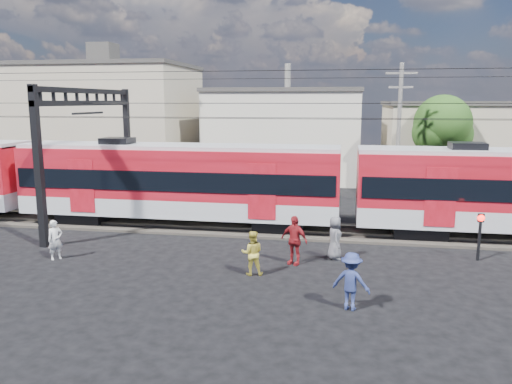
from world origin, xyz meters
TOP-DOWN VIEW (x-y plane):
  - ground at (0.00, 0.00)m, footprint 120.00×120.00m
  - track_bed at (0.00, 8.00)m, footprint 70.00×3.40m
  - rail_near at (0.00, 7.25)m, footprint 70.00×0.12m
  - rail_far at (0.00, 8.75)m, footprint 70.00×0.12m
  - commuter_train at (-5.08, 8.00)m, footprint 50.30×3.08m
  - catenary at (-8.65, 8.00)m, footprint 70.00×9.30m
  - building_west at (-17.00, 24.00)m, footprint 14.28×10.20m
  - building_midwest at (-2.00, 27.00)m, footprint 12.24×12.24m
  - building_mideast at (14.00, 24.00)m, footprint 16.32×10.20m
  - utility_pole_mid at (6.00, 15.00)m, footprint 1.80×0.24m
  - tree_near at (9.19, 18.09)m, footprint 3.82×3.64m
  - pedestrian_a at (-8.50, 1.97)m, footprint 0.67×0.70m
  - pedestrian_b at (-0.35, 1.54)m, footprint 0.90×0.76m
  - pedestrian_c at (3.18, -0.99)m, footprint 1.31×0.98m
  - pedestrian_d at (1.03, 3.02)m, footprint 1.23×0.89m
  - pedestrian_e at (2.59, 3.93)m, footprint 0.69×0.94m
  - crossing_signal at (8.27, 4.75)m, footprint 0.28×0.28m

SIDE VIEW (x-z plane):
  - ground at x=0.00m, z-range 0.00..0.00m
  - track_bed at x=0.00m, z-range 0.00..0.12m
  - rail_near at x=0.00m, z-range 0.12..0.24m
  - rail_far at x=0.00m, z-range 0.12..0.24m
  - pedestrian_a at x=-8.50m, z-range 0.00..1.61m
  - pedestrian_b at x=-0.35m, z-range 0.00..1.66m
  - pedestrian_e at x=2.59m, z-range 0.00..1.76m
  - pedestrian_c at x=3.18m, z-range 0.00..1.80m
  - pedestrian_d at x=1.03m, z-range 0.00..1.94m
  - crossing_signal at x=8.27m, z-range 0.37..2.30m
  - commuter_train at x=-5.08m, z-range 0.31..4.49m
  - building_mideast at x=14.00m, z-range 0.01..6.31m
  - building_midwest at x=-2.00m, z-range 0.01..7.31m
  - utility_pole_mid at x=6.00m, z-range 0.28..8.78m
  - building_west at x=-17.00m, z-range 0.01..9.31m
  - tree_near at x=9.19m, z-range 1.30..8.02m
  - catenary at x=-8.65m, z-range 1.38..8.89m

